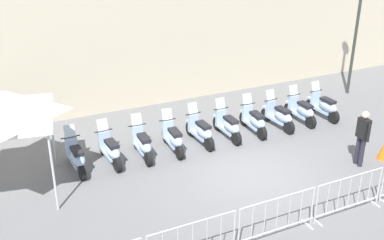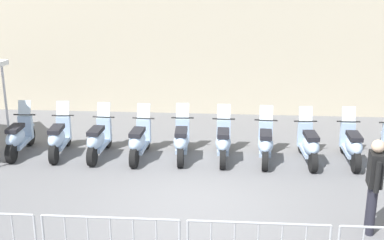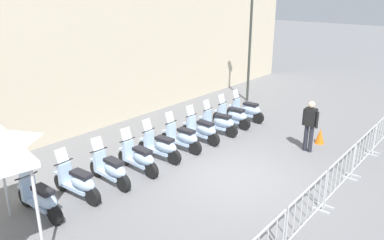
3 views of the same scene
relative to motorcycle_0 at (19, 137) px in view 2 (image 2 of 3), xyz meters
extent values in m
plane|color=slate|center=(4.88, -1.66, -0.45)|extent=(120.00, 120.00, 0.00)
cylinder|color=black|center=(-0.14, 0.69, -0.21)|extent=(0.23, 0.50, 0.48)
cylinder|color=black|center=(0.11, -0.53, -0.21)|extent=(0.23, 0.50, 0.48)
cube|color=#A8C1E0|center=(-0.02, 0.08, -0.17)|extent=(0.45, 0.91, 0.10)
ellipsoid|color=#A8C1E0|center=(0.04, -0.19, 0.07)|extent=(0.52, 0.89, 0.40)
cube|color=black|center=(0.03, -0.16, 0.29)|extent=(0.39, 0.64, 0.10)
cube|color=#A8C1E0|center=(-0.10, 0.50, 0.10)|extent=(0.36, 0.20, 0.60)
cylinder|color=black|center=(-0.10, 0.50, 0.43)|extent=(0.56, 0.15, 0.04)
cube|color=silver|center=(-0.11, 0.55, 0.61)|extent=(0.34, 0.20, 0.35)
cube|color=#A8C1E0|center=(-0.14, 0.69, 0.06)|extent=(0.26, 0.35, 0.06)
cylinder|color=black|center=(0.83, 0.86, -0.21)|extent=(0.25, 0.50, 0.48)
cylinder|color=black|center=(1.12, -0.35, -0.21)|extent=(0.25, 0.50, 0.48)
cube|color=#A8C1E0|center=(0.98, 0.26, -0.17)|extent=(0.48, 0.91, 0.10)
ellipsoid|color=#A8C1E0|center=(1.04, -0.02, 0.07)|extent=(0.55, 0.90, 0.40)
cube|color=black|center=(1.03, 0.01, 0.29)|extent=(0.41, 0.65, 0.10)
cube|color=#A8C1E0|center=(0.87, 0.68, 0.10)|extent=(0.36, 0.22, 0.60)
cylinder|color=black|center=(0.87, 0.68, 0.43)|extent=(0.55, 0.17, 0.04)
cube|color=silver|center=(0.86, 0.73, 0.61)|extent=(0.34, 0.21, 0.35)
cube|color=#A8C1E0|center=(0.83, 0.86, 0.06)|extent=(0.27, 0.36, 0.06)
cylinder|color=black|center=(1.90, 0.99, -0.21)|extent=(0.20, 0.49, 0.48)
cylinder|color=black|center=(2.05, -0.24, -0.21)|extent=(0.20, 0.49, 0.48)
cube|color=#A8C1E0|center=(1.98, 0.37, -0.17)|extent=(0.38, 0.90, 0.10)
ellipsoid|color=#A8C1E0|center=(2.01, 0.09, 0.07)|extent=(0.46, 0.88, 0.40)
cube|color=black|center=(2.01, 0.13, 0.29)|extent=(0.35, 0.63, 0.10)
cube|color=#A8C1E0|center=(1.93, 0.80, 0.10)|extent=(0.35, 0.18, 0.60)
cylinder|color=black|center=(1.93, 0.80, 0.43)|extent=(0.56, 0.10, 0.04)
cube|color=silver|center=(1.92, 0.85, 0.61)|extent=(0.33, 0.18, 0.35)
cube|color=#A8C1E0|center=(1.90, 0.99, 0.06)|extent=(0.24, 0.34, 0.06)
cylinder|color=black|center=(2.91, 1.13, -0.21)|extent=(0.19, 0.49, 0.48)
cylinder|color=black|center=(3.05, -0.11, -0.21)|extent=(0.19, 0.49, 0.48)
cube|color=#A8C1E0|center=(2.98, 0.51, -0.17)|extent=(0.37, 0.89, 0.10)
ellipsoid|color=#A8C1E0|center=(3.01, 0.23, 0.07)|extent=(0.45, 0.87, 0.40)
cube|color=black|center=(3.01, 0.26, 0.29)|extent=(0.34, 0.63, 0.10)
cube|color=#A8C1E0|center=(2.93, 0.94, 0.10)|extent=(0.35, 0.18, 0.60)
cylinder|color=black|center=(2.93, 0.94, 0.43)|extent=(0.56, 0.10, 0.04)
cube|color=silver|center=(2.93, 0.99, 0.61)|extent=(0.33, 0.17, 0.35)
cube|color=#A8C1E0|center=(2.91, 1.13, 0.06)|extent=(0.23, 0.34, 0.06)
cylinder|color=black|center=(3.82, 1.39, -0.21)|extent=(0.24, 0.50, 0.48)
cylinder|color=black|center=(4.08, 0.18, -0.21)|extent=(0.24, 0.50, 0.48)
cube|color=#A8C1E0|center=(3.95, 0.78, -0.17)|extent=(0.46, 0.91, 0.10)
ellipsoid|color=#A8C1E0|center=(4.01, 0.51, 0.07)|extent=(0.53, 0.90, 0.40)
cube|color=black|center=(4.01, 0.54, 0.29)|extent=(0.40, 0.65, 0.10)
cube|color=#A8C1E0|center=(3.86, 1.21, 0.10)|extent=(0.36, 0.21, 0.60)
cylinder|color=black|center=(3.86, 1.21, 0.43)|extent=(0.56, 0.15, 0.04)
cube|color=silver|center=(3.85, 1.25, 0.61)|extent=(0.34, 0.20, 0.35)
cube|color=#A8C1E0|center=(3.82, 1.39, 0.06)|extent=(0.26, 0.35, 0.06)
cylinder|color=black|center=(4.85, 1.54, -0.21)|extent=(0.22, 0.50, 0.48)
cylinder|color=black|center=(5.06, 0.32, -0.21)|extent=(0.22, 0.50, 0.48)
cube|color=#A8C1E0|center=(4.95, 0.93, -0.17)|extent=(0.43, 0.90, 0.10)
ellipsoid|color=#A8C1E0|center=(5.00, 0.65, 0.07)|extent=(0.50, 0.89, 0.40)
cube|color=black|center=(4.99, 0.68, 0.29)|extent=(0.38, 0.64, 0.10)
cube|color=#A8C1E0|center=(4.88, 1.36, 0.10)|extent=(0.36, 0.20, 0.60)
cylinder|color=black|center=(4.88, 1.36, 0.43)|extent=(0.56, 0.13, 0.04)
cube|color=silver|center=(4.87, 1.40, 0.61)|extent=(0.34, 0.19, 0.35)
cube|color=#A8C1E0|center=(4.85, 1.54, 0.06)|extent=(0.25, 0.35, 0.06)
cylinder|color=black|center=(5.88, 1.68, -0.21)|extent=(0.19, 0.49, 0.48)
cylinder|color=black|center=(6.02, 0.45, -0.21)|extent=(0.19, 0.49, 0.48)
cube|color=#A8C1E0|center=(5.95, 1.07, -0.17)|extent=(0.37, 0.89, 0.10)
ellipsoid|color=#A8C1E0|center=(5.98, 0.79, 0.07)|extent=(0.45, 0.87, 0.40)
cube|color=black|center=(5.98, 0.82, 0.29)|extent=(0.34, 0.63, 0.10)
cube|color=#A8C1E0|center=(5.90, 1.50, 0.10)|extent=(0.35, 0.18, 0.60)
cylinder|color=black|center=(5.90, 1.50, 0.43)|extent=(0.56, 0.10, 0.04)
cube|color=silver|center=(5.90, 1.55, 0.61)|extent=(0.33, 0.17, 0.35)
cube|color=#A8C1E0|center=(5.88, 1.68, 0.06)|extent=(0.23, 0.34, 0.06)
cylinder|color=black|center=(6.81, 1.82, -0.21)|extent=(0.25, 0.50, 0.48)
cylinder|color=black|center=(7.09, 0.62, -0.21)|extent=(0.25, 0.50, 0.48)
cube|color=#A8C1E0|center=(6.95, 1.22, -0.17)|extent=(0.47, 0.91, 0.10)
ellipsoid|color=#A8C1E0|center=(7.01, 0.95, 0.07)|extent=(0.54, 0.90, 0.40)
cube|color=black|center=(7.00, 0.98, 0.29)|extent=(0.41, 0.65, 0.10)
cube|color=#A8C1E0|center=(6.85, 1.64, 0.10)|extent=(0.36, 0.21, 0.60)
cylinder|color=black|center=(6.85, 1.64, 0.43)|extent=(0.55, 0.16, 0.04)
cube|color=silver|center=(6.84, 1.69, 0.61)|extent=(0.34, 0.21, 0.35)
cube|color=#A8C1E0|center=(6.81, 1.82, 0.06)|extent=(0.27, 0.36, 0.06)
cylinder|color=black|center=(7.83, 2.05, -0.21)|extent=(0.22, 0.50, 0.48)
cylinder|color=black|center=(8.03, 0.82, -0.21)|extent=(0.22, 0.50, 0.48)
cube|color=#A8C1E0|center=(7.93, 1.44, -0.17)|extent=(0.42, 0.90, 0.10)
ellipsoid|color=#A8C1E0|center=(7.98, 1.16, 0.07)|extent=(0.49, 0.89, 0.40)
cube|color=black|center=(7.97, 1.19, 0.29)|extent=(0.37, 0.64, 0.10)
cube|color=#A8C1E0|center=(7.86, 1.86, 0.10)|extent=(0.36, 0.19, 0.60)
cylinder|color=black|center=(7.86, 1.86, 0.43)|extent=(0.56, 0.13, 0.04)
cube|color=silver|center=(7.85, 1.91, 0.61)|extent=(0.34, 0.19, 0.35)
cube|color=#A8C1E0|center=(7.83, 2.05, 0.06)|extent=(0.25, 0.35, 0.06)
cylinder|color=#B2B5B7|center=(4.25, -4.35, 0.60)|extent=(1.99, 0.37, 0.04)
cylinder|color=#B2B5B7|center=(6.36, -3.99, 0.60)|extent=(1.99, 0.37, 0.04)
cylinder|color=#23232D|center=(8.09, -1.83, 0.00)|extent=(0.14, 0.14, 0.90)
cylinder|color=#23232D|center=(8.11, -2.01, 0.00)|extent=(0.14, 0.14, 0.90)
cube|color=black|center=(8.10, -1.92, 0.75)|extent=(0.25, 0.38, 0.60)
sphere|color=beige|center=(8.10, -1.92, 1.17)|extent=(0.22, 0.22, 0.22)
cylinder|color=black|center=(8.08, -1.69, 0.70)|extent=(0.09, 0.09, 0.55)
cylinder|color=black|center=(8.12, -2.15, 0.70)|extent=(0.09, 0.09, 0.55)
cylinder|color=silver|center=(-0.59, 0.48, 0.62)|extent=(0.06, 0.06, 2.15)
camera|label=1|loc=(-0.01, -12.18, 6.34)|focal=43.07mm
camera|label=2|loc=(6.96, -10.40, 4.10)|focal=47.30mm
camera|label=3|loc=(-2.19, -7.99, 4.48)|focal=34.28mm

